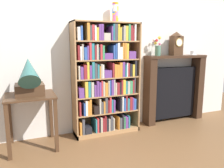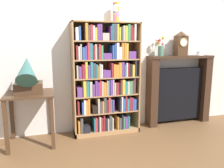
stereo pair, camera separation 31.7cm
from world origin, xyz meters
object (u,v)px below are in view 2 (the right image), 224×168
object	(u,v)px
bookshelf	(106,80)
teacup_with_saucer	(199,54)
flower_vase	(160,48)
gramophone	(28,77)
mantel_clock	(181,44)
side_table_left	(30,105)
fireplace_mantel	(178,90)
cup_stack	(116,13)

from	to	relation	value
bookshelf	teacup_with_saucer	distance (m)	1.61
flower_vase	bookshelf	bearing A→B (deg)	-176.62
gramophone	mantel_clock	distance (m)	2.29
bookshelf	side_table_left	distance (m)	1.06
gramophone	teacup_with_saucer	bearing A→B (deg)	4.99
side_table_left	teacup_with_saucer	bearing A→B (deg)	3.28
side_table_left	teacup_with_saucer	world-z (taller)	teacup_with_saucer
fireplace_mantel	cup_stack	bearing A→B (deg)	-179.25
bookshelf	mantel_clock	xyz separation A→B (m)	(1.22, 0.04, 0.52)
bookshelf	cup_stack	xyz separation A→B (m)	(0.16, 0.05, 0.94)
cup_stack	gramophone	xyz separation A→B (m)	(-1.19, -0.23, -0.82)
mantel_clock	teacup_with_saucer	bearing A→B (deg)	0.40
mantel_clock	flower_vase	xyz separation A→B (m)	(-0.35, 0.01, -0.06)
bookshelf	flower_vase	xyz separation A→B (m)	(0.87, 0.05, 0.45)
fireplace_mantel	flower_vase	size ratio (longest dim) A/B	3.63
teacup_with_saucer	side_table_left	bearing A→B (deg)	-176.72
side_table_left	mantel_clock	world-z (taller)	mantel_clock
fireplace_mantel	flower_vase	bearing A→B (deg)	-177.80
gramophone	teacup_with_saucer	distance (m)	2.62
cup_stack	flower_vase	bearing A→B (deg)	0.02
cup_stack	bookshelf	bearing A→B (deg)	-162.49
fireplace_mantel	mantel_clock	world-z (taller)	mantel_clock
gramophone	fireplace_mantel	xyz separation A→B (m)	(2.26, 0.25, -0.35)
mantel_clock	fireplace_mantel	bearing A→B (deg)	62.35
cup_stack	fireplace_mantel	distance (m)	1.59
cup_stack	teacup_with_saucer	xyz separation A→B (m)	(1.41, -0.01, -0.58)
side_table_left	flower_vase	size ratio (longest dim) A/B	2.23
flower_vase	side_table_left	bearing A→B (deg)	-175.35
side_table_left	gramophone	bearing A→B (deg)	-90.00
side_table_left	fireplace_mantel	world-z (taller)	fireplace_mantel
cup_stack	gramophone	size ratio (longest dim) A/B	0.51
gramophone	fireplace_mantel	world-z (taller)	gramophone
bookshelf	teacup_with_saucer	bearing A→B (deg)	1.68
gramophone	side_table_left	bearing A→B (deg)	90.00
flower_vase	teacup_with_saucer	xyz separation A→B (m)	(0.70, -0.01, -0.10)
fireplace_mantel	teacup_with_saucer	xyz separation A→B (m)	(0.34, -0.02, 0.59)
gramophone	mantel_clock	world-z (taller)	mantel_clock
fireplace_mantel	teacup_with_saucer	distance (m)	0.68
side_table_left	teacup_with_saucer	distance (m)	2.67
cup_stack	teacup_with_saucer	bearing A→B (deg)	-0.21
fireplace_mantel	mantel_clock	bearing A→B (deg)	-117.65
cup_stack	flower_vase	size ratio (longest dim) A/B	0.89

